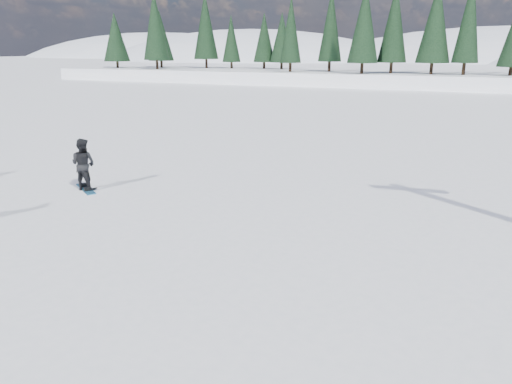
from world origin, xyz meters
TOP-DOWN VIEW (x-y plane):
  - ground at (0.00, 0.00)m, footprint 420.00×420.00m
  - alpine_backdrop at (-11.72, 189.17)m, footprint 412.50×227.00m
  - snowboarder_man at (0.00, 3.09)m, footprint 0.88×0.72m
  - snowboard_man at (0.00, 3.09)m, footprint 1.40×1.07m

SIDE VIEW (x-z plane):
  - alpine_backdrop at x=-11.72m, z-range -40.57..12.63m
  - ground at x=0.00m, z-range 0.00..0.00m
  - snowboard_man at x=0.00m, z-range 0.00..0.03m
  - snowboarder_man at x=0.00m, z-range 0.00..1.68m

